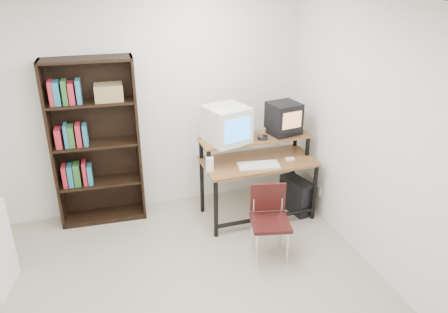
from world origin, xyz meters
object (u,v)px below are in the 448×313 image
object	(u,v)px
computer_desk	(258,162)
pc_tower	(296,195)
school_chair	(269,215)
crt_monitor	(227,124)
bookshelf	(96,141)
crt_tv	(284,116)

from	to	relation	value
computer_desk	pc_tower	world-z (taller)	computer_desk
computer_desk	school_chair	size ratio (longest dim) A/B	1.70
crt_monitor	pc_tower	world-z (taller)	crt_monitor
crt_monitor	bookshelf	size ratio (longest dim) A/B	0.28
crt_monitor	school_chair	size ratio (longest dim) A/B	0.69
computer_desk	bookshelf	distance (m)	1.88
computer_desk	school_chair	world-z (taller)	computer_desk
school_chair	bookshelf	world-z (taller)	bookshelf
computer_desk	crt_tv	xyz separation A→B (m)	(0.35, 0.09, 0.51)
crt_tv	computer_desk	bearing A→B (deg)	-175.73
crt_monitor	crt_tv	distance (m)	0.70
computer_desk	crt_monitor	distance (m)	0.60
computer_desk	pc_tower	distance (m)	0.71
crt_monitor	school_chair	world-z (taller)	crt_monitor
crt_tv	school_chair	xyz separation A→B (m)	(-0.52, -0.87, -0.74)
crt_monitor	school_chair	bearing A→B (deg)	-93.58
school_chair	bookshelf	size ratio (longest dim) A/B	0.40
crt_monitor	bookshelf	distance (m)	1.51
crt_monitor	school_chair	distance (m)	1.14
computer_desk	bookshelf	size ratio (longest dim) A/B	0.68
pc_tower	school_chair	bearing A→B (deg)	-146.45
computer_desk	school_chair	distance (m)	0.83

